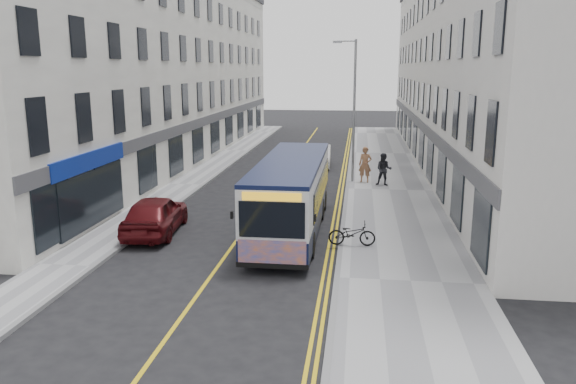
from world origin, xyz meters
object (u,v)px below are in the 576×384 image
(streetlamp, at_px, (353,106))
(pedestrian_far, at_px, (384,169))
(car_white, at_px, (319,156))
(pedestrian_near, at_px, (365,165))
(car_maroon, at_px, (155,214))
(city_bus, at_px, (291,193))
(bicycle, at_px, (352,234))

(streetlamp, height_order, pedestrian_far, streetlamp)
(car_white, bearing_deg, pedestrian_near, -63.63)
(streetlamp, height_order, car_maroon, streetlamp)
(pedestrian_far, bearing_deg, car_maroon, -124.93)
(city_bus, distance_m, bicycle, 3.24)
(bicycle, distance_m, car_white, 17.44)
(city_bus, xyz_separation_m, car_white, (0.00, 15.42, -0.92))
(city_bus, distance_m, pedestrian_near, 10.40)
(car_white, bearing_deg, city_bus, -92.32)
(streetlamp, bearing_deg, city_bus, -102.39)
(city_bus, bearing_deg, car_maroon, -170.50)
(bicycle, relative_size, car_maroon, 0.37)
(city_bus, relative_size, pedestrian_near, 5.05)
(pedestrian_near, xyz_separation_m, pedestrian_far, (1.02, -0.81, -0.11))
(city_bus, bearing_deg, streetlamp, 77.61)
(car_maroon, bearing_deg, city_bus, -175.36)
(pedestrian_far, relative_size, car_white, 0.42)
(city_bus, bearing_deg, pedestrian_far, 66.30)
(car_maroon, bearing_deg, car_white, -113.03)
(bicycle, bearing_deg, streetlamp, -0.32)
(city_bus, distance_m, pedestrian_far, 10.00)
(city_bus, bearing_deg, pedestrian_near, 73.24)
(city_bus, bearing_deg, bicycle, -37.02)
(car_white, bearing_deg, pedestrian_far, -59.74)
(pedestrian_far, height_order, car_maroon, pedestrian_far)
(streetlamp, xyz_separation_m, car_maroon, (-7.57, -10.99, -3.60))
(car_white, xyz_separation_m, car_maroon, (-5.35, -16.31, 0.08))
(streetlamp, distance_m, bicycle, 12.54)
(bicycle, xyz_separation_m, pedestrian_far, (1.56, 10.99, 0.45))
(streetlamp, xyz_separation_m, pedestrian_near, (0.78, -0.15, -3.25))
(bicycle, height_order, car_white, car_white)
(pedestrian_far, bearing_deg, city_bus, -105.62)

